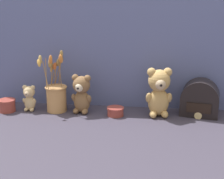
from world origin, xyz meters
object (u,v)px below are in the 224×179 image
Objects in this scene: teddy_bear_small at (29,97)px; decorative_tin_tall at (115,111)px; flower_vase at (56,94)px; decorative_tin_short at (7,105)px; vintage_radio at (200,101)px; teddy_bear_medium at (81,93)px; teddy_bear_large at (159,91)px.

teddy_bear_small reaches higher than decorative_tin_tall.
flower_vase is 3.57× the size of decorative_tin_short.
vintage_radio is 2.30× the size of decorative_tin_short.
decorative_tin_tall is 0.97× the size of decorative_tin_short.
flower_vase is 1.55× the size of vintage_radio.
teddy_bear_medium reaches higher than vintage_radio.
teddy_bear_large is 0.78× the size of flower_vase.
teddy_bear_small is 0.14m from decorative_tin_short.
teddy_bear_medium is at bearing 173.04° from decorative_tin_tall.
teddy_bear_medium is 2.26× the size of decorative_tin_short.
decorative_tin_tall is at bearing -2.51° from teddy_bear_small.
teddy_bear_medium reaches higher than decorative_tin_short.
teddy_bear_small is 0.51m from decorative_tin_tall.
teddy_bear_small is 0.16m from flower_vase.
teddy_bear_medium is (-0.44, 0.00, -0.03)m from teddy_bear_large.
decorative_tin_short is (-0.63, -0.01, 0.01)m from decorative_tin_tall.
decorative_tin_tall is (0.35, -0.04, -0.08)m from flower_vase.
flower_vase is 0.30m from decorative_tin_short.
decorative_tin_short is (-1.10, -0.07, -0.05)m from vintage_radio.
vintage_radio is (0.23, 0.04, -0.06)m from teddy_bear_large.
teddy_bear_large is 0.44m from teddy_bear_medium.
teddy_bear_small is 1.60× the size of decorative_tin_tall.
decorative_tin_tall is at bearing -6.96° from teddy_bear_medium.
teddy_bear_large is 2.87× the size of decorative_tin_tall.
vintage_radio is at bearing 7.80° from decorative_tin_tall.
flower_vase is (0.16, 0.01, 0.02)m from teddy_bear_small.
flower_vase reaches higher than vintage_radio.
teddy_bear_large is 1.21× the size of vintage_radio.
decorative_tin_tall is at bearing -5.81° from flower_vase.
decorative_tin_tall is at bearing -172.20° from vintage_radio.
decorative_tin_tall is at bearing -174.64° from teddy_bear_large.
flower_vase reaches higher than teddy_bear_medium.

